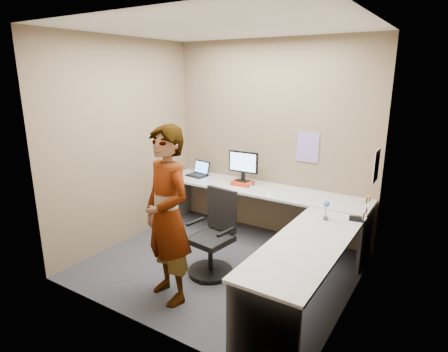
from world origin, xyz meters
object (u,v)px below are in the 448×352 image
Objects in this scene: desk at (268,217)px; monitor at (243,164)px; office_chair at (214,241)px; person at (167,216)px.

desk is 6.72× the size of monitor.
monitor is at bearing 111.01° from office_chair.
monitor is at bearing 114.77° from person.
person is (-0.10, -0.65, 0.50)m from office_chair.
desk is 1.02m from monitor.
monitor reaches higher than desk.
desk is at bearing 85.79° from person.
desk is 0.71m from office_chair.
person is at bearing -91.47° from office_chair.
monitor is at bearing 138.98° from desk.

